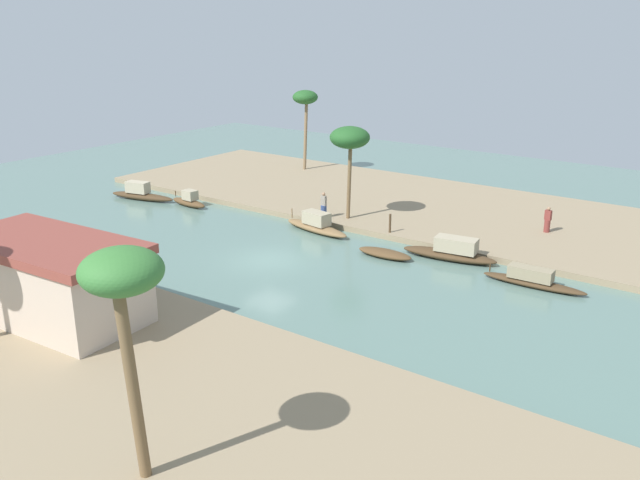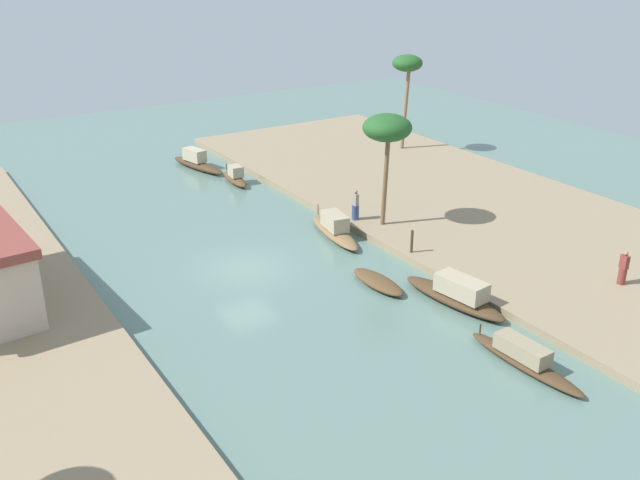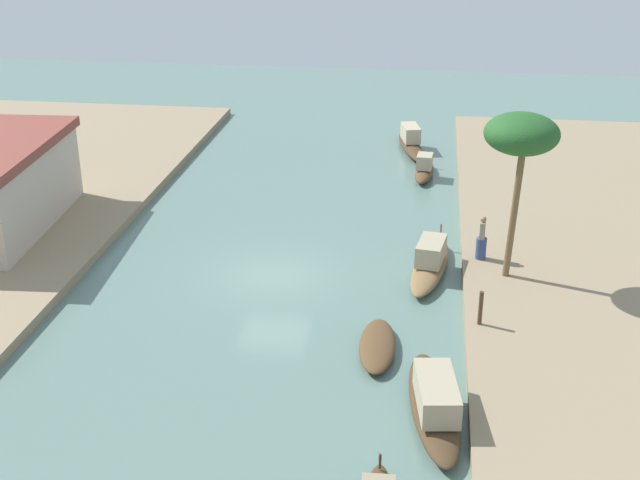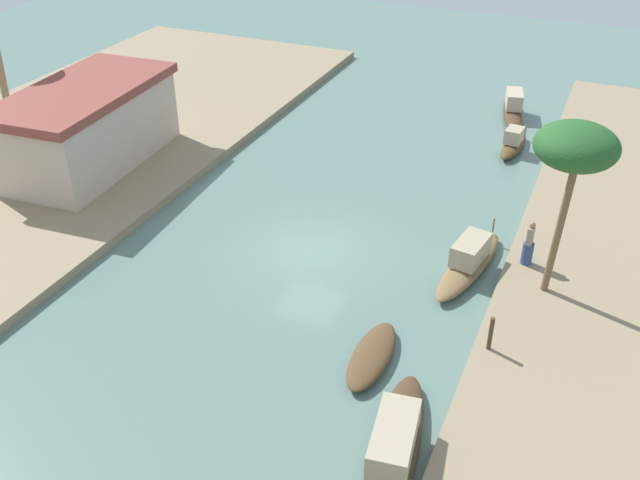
{
  "view_description": "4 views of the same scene",
  "coord_description": "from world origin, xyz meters",
  "px_view_note": "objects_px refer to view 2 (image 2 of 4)",
  "views": [
    {
      "loc": [
        -23.06,
        26.9,
        12.85
      ],
      "look_at": [
        -1.01,
        -3.4,
        0.48
      ],
      "focal_mm": 37.97,
      "sensor_mm": 36.0,
      "label": 1
    },
    {
      "loc": [
        -28.38,
        13.66,
        14.66
      ],
      "look_at": [
        -1.21,
        -3.46,
        1.13
      ],
      "focal_mm": 40.53,
      "sensor_mm": 36.0,
      "label": 2
    },
    {
      "loc": [
        -27.44,
        -5.52,
        13.53
      ],
      "look_at": [
        1.21,
        -1.6,
        1.01
      ],
      "focal_mm": 47.01,
      "sensor_mm": 36.0,
      "label": 3
    },
    {
      "loc": [
        -20.42,
        -9.28,
        14.47
      ],
      "look_at": [
        -0.65,
        -0.68,
        0.99
      ],
      "focal_mm": 39.86,
      "sensor_mm": 36.0,
      "label": 4
    }
  ],
  "objects_px": {
    "sampan_open_hull": "(335,229)",
    "sampan_downstream_large": "(378,282)",
    "palm_tree_left_far": "(407,66)",
    "sampan_near_left_bank": "(524,358)",
    "sampan_upstream_small": "(456,294)",
    "mooring_post": "(412,241)",
    "person_on_near_bank": "(623,270)",
    "sampan_foreground": "(235,177)",
    "palm_tree_left_near": "(387,129)",
    "sampan_with_tall_canopy": "(197,162)",
    "person_by_mooring": "(355,208)"
  },
  "relations": [
    {
      "from": "sampan_open_hull",
      "to": "sampan_downstream_large",
      "type": "xyz_separation_m",
      "value": [
        -5.91,
        1.53,
        -0.23
      ]
    },
    {
      "from": "sampan_downstream_large",
      "to": "palm_tree_left_far",
      "type": "xyz_separation_m",
      "value": [
        16.73,
        -14.68,
        6.03
      ]
    },
    {
      "from": "sampan_near_left_bank",
      "to": "sampan_downstream_large",
      "type": "height_order",
      "value": "sampan_near_left_bank"
    },
    {
      "from": "sampan_near_left_bank",
      "to": "sampan_downstream_large",
      "type": "xyz_separation_m",
      "value": [
        8.23,
        0.58,
        -0.15
      ]
    },
    {
      "from": "sampan_upstream_small",
      "to": "sampan_downstream_large",
      "type": "bearing_deg",
      "value": 20.9
    },
    {
      "from": "sampan_upstream_small",
      "to": "mooring_post",
      "type": "relative_size",
      "value": 4.74
    },
    {
      "from": "sampan_open_hull",
      "to": "palm_tree_left_far",
      "type": "bearing_deg",
      "value": -41.56
    },
    {
      "from": "palm_tree_left_far",
      "to": "person_on_near_bank",
      "type": "bearing_deg",
      "value": 165.78
    },
    {
      "from": "sampan_foreground",
      "to": "palm_tree_left_near",
      "type": "relative_size",
      "value": 0.57
    },
    {
      "from": "sampan_upstream_small",
      "to": "palm_tree_left_far",
      "type": "xyz_separation_m",
      "value": [
        19.95,
        -12.9,
        5.76
      ]
    },
    {
      "from": "person_on_near_bank",
      "to": "sampan_upstream_small",
      "type": "bearing_deg",
      "value": 77.7
    },
    {
      "from": "sampan_with_tall_canopy",
      "to": "person_on_near_bank",
      "type": "height_order",
      "value": "person_on_near_bank"
    },
    {
      "from": "sampan_foreground",
      "to": "person_by_mooring",
      "type": "bearing_deg",
      "value": -162.7
    },
    {
      "from": "sampan_foreground",
      "to": "palm_tree_left_near",
      "type": "distance_m",
      "value": 13.03
    },
    {
      "from": "sampan_near_left_bank",
      "to": "sampan_with_tall_canopy",
      "type": "bearing_deg",
      "value": -1.46
    },
    {
      "from": "palm_tree_left_near",
      "to": "sampan_near_left_bank",
      "type": "bearing_deg",
      "value": 164.58
    },
    {
      "from": "sampan_upstream_small",
      "to": "person_by_mooring",
      "type": "relative_size",
      "value": 3.23
    },
    {
      "from": "sampan_with_tall_canopy",
      "to": "palm_tree_left_near",
      "type": "relative_size",
      "value": 0.91
    },
    {
      "from": "mooring_post",
      "to": "sampan_open_hull",
      "type": "bearing_deg",
      "value": 20.44
    },
    {
      "from": "person_by_mooring",
      "to": "palm_tree_left_near",
      "type": "xyz_separation_m",
      "value": [
        -1.35,
        -0.93,
        4.52
      ]
    },
    {
      "from": "sampan_foreground",
      "to": "person_on_near_bank",
      "type": "distance_m",
      "value": 24.32
    },
    {
      "from": "person_on_near_bank",
      "to": "sampan_foreground",
      "type": "bearing_deg",
      "value": 28.97
    },
    {
      "from": "mooring_post",
      "to": "palm_tree_left_near",
      "type": "distance_m",
      "value": 6.08
    },
    {
      "from": "sampan_downstream_large",
      "to": "sampan_with_tall_canopy",
      "type": "xyz_separation_m",
      "value": [
        21.08,
        -0.26,
        0.24
      ]
    },
    {
      "from": "sampan_open_hull",
      "to": "sampan_downstream_large",
      "type": "distance_m",
      "value": 6.11
    },
    {
      "from": "mooring_post",
      "to": "palm_tree_left_near",
      "type": "xyz_separation_m",
      "value": [
        3.78,
        -1.16,
        4.61
      ]
    },
    {
      "from": "sampan_open_hull",
      "to": "person_on_near_bank",
      "type": "bearing_deg",
      "value": -139.72
    },
    {
      "from": "sampan_with_tall_canopy",
      "to": "sampan_open_hull",
      "type": "bearing_deg",
      "value": 171.83
    },
    {
      "from": "sampan_downstream_large",
      "to": "sampan_upstream_small",
      "type": "bearing_deg",
      "value": -152.84
    },
    {
      "from": "sampan_with_tall_canopy",
      "to": "palm_tree_left_far",
      "type": "xyz_separation_m",
      "value": [
        -4.35,
        -14.41,
        5.79
      ]
    },
    {
      "from": "sampan_open_hull",
      "to": "sampan_with_tall_canopy",
      "type": "height_order",
      "value": "sampan_with_tall_canopy"
    },
    {
      "from": "sampan_downstream_large",
      "to": "sampan_with_tall_canopy",
      "type": "relative_size",
      "value": 0.61
    },
    {
      "from": "sampan_near_left_bank",
      "to": "sampan_with_tall_canopy",
      "type": "relative_size",
      "value": 0.96
    },
    {
      "from": "sampan_open_hull",
      "to": "palm_tree_left_near",
      "type": "xyz_separation_m",
      "value": [
        -0.58,
        -2.78,
        5.11
      ]
    },
    {
      "from": "palm_tree_left_near",
      "to": "palm_tree_left_far",
      "type": "relative_size",
      "value": 0.89
    },
    {
      "from": "sampan_downstream_large",
      "to": "person_on_near_bank",
      "type": "xyz_separation_m",
      "value": [
        -6.17,
        -8.88,
        0.81
      ]
    },
    {
      "from": "sampan_upstream_small",
      "to": "person_on_near_bank",
      "type": "bearing_deg",
      "value": -120.56
    },
    {
      "from": "palm_tree_left_near",
      "to": "palm_tree_left_far",
      "type": "distance_m",
      "value": 15.42
    },
    {
      "from": "sampan_with_tall_canopy",
      "to": "person_by_mooring",
      "type": "relative_size",
      "value": 3.22
    },
    {
      "from": "sampan_foreground",
      "to": "person_on_near_bank",
      "type": "xyz_separation_m",
      "value": [
        -23.02,
        -7.8,
        0.62
      ]
    },
    {
      "from": "person_on_near_bank",
      "to": "person_by_mooring",
      "type": "distance_m",
      "value": 13.98
    },
    {
      "from": "person_by_mooring",
      "to": "person_on_near_bank",
      "type": "bearing_deg",
      "value": 26.93
    },
    {
      "from": "sampan_upstream_small",
      "to": "sampan_near_left_bank",
      "type": "relative_size",
      "value": 1.04
    },
    {
      "from": "sampan_downstream_large",
      "to": "palm_tree_left_near",
      "type": "bearing_deg",
      "value": -40.77
    },
    {
      "from": "sampan_upstream_small",
      "to": "palm_tree_left_far",
      "type": "height_order",
      "value": "palm_tree_left_far"
    },
    {
      "from": "sampan_near_left_bank",
      "to": "palm_tree_left_far",
      "type": "height_order",
      "value": "palm_tree_left_far"
    },
    {
      "from": "sampan_open_hull",
      "to": "person_by_mooring",
      "type": "xyz_separation_m",
      "value": [
        0.77,
        -1.85,
        0.59
      ]
    },
    {
      "from": "person_on_near_bank",
      "to": "sampan_downstream_large",
      "type": "bearing_deg",
      "value": 65.46
    },
    {
      "from": "sampan_downstream_large",
      "to": "palm_tree_left_near",
      "type": "distance_m",
      "value": 8.69
    },
    {
      "from": "person_on_near_bank",
      "to": "person_by_mooring",
      "type": "relative_size",
      "value": 0.93
    }
  ]
}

